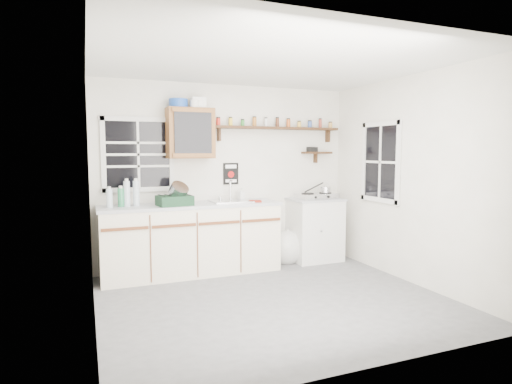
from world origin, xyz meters
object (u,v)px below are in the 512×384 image
Objects in this scene: right_cabinet at (315,229)px; main_cabinet at (192,239)px; spice_shelf at (277,127)px; dish_rack at (176,198)px; hotplate at (316,196)px; upper_cabinet at (190,133)px.

main_cabinet is at bearing -179.21° from right_cabinet.
spice_shelf reaches higher than dish_rack.
right_cabinet is 1.53× the size of hotplate.
upper_cabinet is at bearing 173.57° from hotplate.
right_cabinet is 0.48× the size of spice_shelf.
dish_rack is at bearing -135.53° from upper_cabinet.
upper_cabinet is 0.88m from dish_rack.
main_cabinet is at bearing 178.11° from hotplate.
dish_rack reaches higher than main_cabinet.
hotplate is (1.85, 0.01, 0.49)m from main_cabinet.
spice_shelf is (-0.53, 0.19, 1.47)m from right_cabinet.
main_cabinet is 1.98m from spice_shelf.
main_cabinet is at bearing 18.32° from dish_rack.
upper_cabinet reaches higher than spice_shelf.
main_cabinet is 1.84m from right_cabinet.
right_cabinet is at bearing -19.55° from spice_shelf.
upper_cabinet is 1.09× the size of hotplate.
hotplate is (1.81, -0.14, -0.88)m from upper_cabinet.
right_cabinet is 2.26m from upper_cabinet.
upper_cabinet is 2.02m from hotplate.
upper_cabinet is 0.34× the size of spice_shelf.
dish_rack is 2.07m from hotplate.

